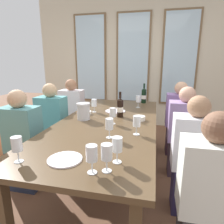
{
  "coord_description": "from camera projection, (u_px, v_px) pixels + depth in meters",
  "views": [
    {
      "loc": [
        0.5,
        -2.03,
        1.37
      ],
      "look_at": [
        0.0,
        0.2,
        0.79
      ],
      "focal_mm": 31.09,
      "sensor_mm": 36.0,
      "label": 1
    }
  ],
  "objects": [
    {
      "name": "back_wall_with_windows",
      "position": [
        133.0,
        59.0,
        4.17
      ],
      "size": [
        4.26,
        0.1,
        2.9
      ],
      "color": "beige",
      "rests_on": "ground"
    },
    {
      "name": "wine_glass_0",
      "position": [
        137.0,
        122.0,
        1.73
      ],
      "size": [
        0.07,
        0.07,
        0.17
      ],
      "color": "white",
      "rests_on": "dining_table"
    },
    {
      "name": "wine_bottle_0",
      "position": [
        120.0,
        108.0,
        2.31
      ],
      "size": [
        0.08,
        0.08,
        0.3
      ],
      "color": "black",
      "rests_on": "dining_table"
    },
    {
      "name": "seated_person_3",
      "position": [
        193.0,
        160.0,
        1.74
      ],
      "size": [
        0.38,
        0.24,
        1.11
      ],
      "color": "#282143",
      "rests_on": "ground"
    },
    {
      "name": "white_plate_0",
      "position": [
        65.0,
        159.0,
        1.3
      ],
      "size": [
        0.23,
        0.23,
        0.01
      ],
      "primitive_type": "cylinder",
      "color": "white",
      "rests_on": "dining_table"
    },
    {
      "name": "wine_glass_8",
      "position": [
        117.0,
        146.0,
        1.24
      ],
      "size": [
        0.07,
        0.07,
        0.17
      ],
      "color": "white",
      "rests_on": "dining_table"
    },
    {
      "name": "seated_person_7",
      "position": [
        209.0,
        201.0,
        1.22
      ],
      "size": [
        0.38,
        0.24,
        1.11
      ],
      "color": "#343334",
      "rests_on": "ground"
    },
    {
      "name": "tasting_bowl_0",
      "position": [
        139.0,
        118.0,
        2.18
      ],
      "size": [
        0.14,
        0.14,
        0.05
      ],
      "primitive_type": "cylinder",
      "color": "white",
      "rests_on": "dining_table"
    },
    {
      "name": "seated_person_5",
      "position": [
        184.0,
        135.0,
        2.35
      ],
      "size": [
        0.38,
        0.24,
        1.11
      ],
      "color": "#3A2A36",
      "rests_on": "ground"
    },
    {
      "name": "seated_person_1",
      "position": [
        178.0,
        121.0,
        2.91
      ],
      "size": [
        0.38,
        0.24,
        1.11
      ],
      "color": "#36212C",
      "rests_on": "ground"
    },
    {
      "name": "ground_plane",
      "position": [
        108.0,
        179.0,
        2.36
      ],
      "size": [
        12.0,
        12.0,
        0.0
      ],
      "primitive_type": "plane",
      "color": "brown"
    },
    {
      "name": "dining_table",
      "position": [
        108.0,
        126.0,
        2.19
      ],
      "size": [
        1.06,
        2.45,
        0.74
      ],
      "color": "#4F3B25",
      "rests_on": "ground"
    },
    {
      "name": "wine_glass_5",
      "position": [
        113.0,
        113.0,
        2.03
      ],
      "size": [
        0.07,
        0.07,
        0.17
      ],
      "color": "white",
      "rests_on": "dining_table"
    },
    {
      "name": "wine_glass_2",
      "position": [
        138.0,
        99.0,
        2.79
      ],
      "size": [
        0.07,
        0.07,
        0.17
      ],
      "color": "white",
      "rests_on": "dining_table"
    },
    {
      "name": "metal_pitcher",
      "position": [
        83.0,
        111.0,
        2.2
      ],
      "size": [
        0.16,
        0.16,
        0.19
      ],
      "color": "silver",
      "rests_on": "dining_table"
    },
    {
      "name": "white_plate_1",
      "position": [
        115.0,
        111.0,
        2.59
      ],
      "size": [
        0.27,
        0.27,
        0.01
      ],
      "primitive_type": "cylinder",
      "color": "white",
      "rests_on": "dining_table"
    },
    {
      "name": "wine_glass_3",
      "position": [
        17.0,
        145.0,
        1.25
      ],
      "size": [
        0.07,
        0.07,
        0.17
      ],
      "color": "white",
      "rests_on": "dining_table"
    },
    {
      "name": "wine_glass_1",
      "position": [
        94.0,
        103.0,
        2.52
      ],
      "size": [
        0.07,
        0.07,
        0.17
      ],
      "color": "white",
      "rests_on": "dining_table"
    },
    {
      "name": "tasting_bowl_1",
      "position": [
        86.0,
        113.0,
        2.45
      ],
      "size": [
        0.13,
        0.13,
        0.04
      ],
      "primitive_type": "cylinder",
      "color": "white",
      "rests_on": "dining_table"
    },
    {
      "name": "seated_person_4",
      "position": [
        53.0,
        126.0,
        2.69
      ],
      "size": [
        0.38,
        0.24,
        1.11
      ],
      "color": "#3A2C36",
      "rests_on": "ground"
    },
    {
      "name": "seated_person_0",
      "position": [
        72.0,
        114.0,
        3.32
      ],
      "size": [
        0.38,
        0.24,
        1.11
      ],
      "color": "#382931",
      "rests_on": "ground"
    },
    {
      "name": "wine_glass_7",
      "position": [
        107.0,
        153.0,
        1.14
      ],
      "size": [
        0.07,
        0.07,
        0.17
      ],
      "color": "white",
      "rests_on": "dining_table"
    },
    {
      "name": "wine_bottle_1",
      "position": [
        144.0,
        96.0,
        3.11
      ],
      "size": [
        0.08,
        0.08,
        0.31
      ],
      "color": "black",
      "rests_on": "dining_table"
    },
    {
      "name": "wine_glass_6",
      "position": [
        92.0,
        155.0,
        1.12
      ],
      "size": [
        0.07,
        0.07,
        0.17
      ],
      "color": "white",
      "rests_on": "dining_table"
    },
    {
      "name": "seated_person_2",
      "position": [
        23.0,
        144.0,
        2.09
      ],
      "size": [
        0.38,
        0.24,
        1.11
      ],
      "color": "#232C41",
      "rests_on": "ground"
    },
    {
      "name": "wine_glass_4",
      "position": [
        109.0,
        125.0,
        1.65
      ],
      "size": [
        0.07,
        0.07,
        0.17
      ],
      "color": "white",
      "rests_on": "dining_table"
    }
  ]
}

